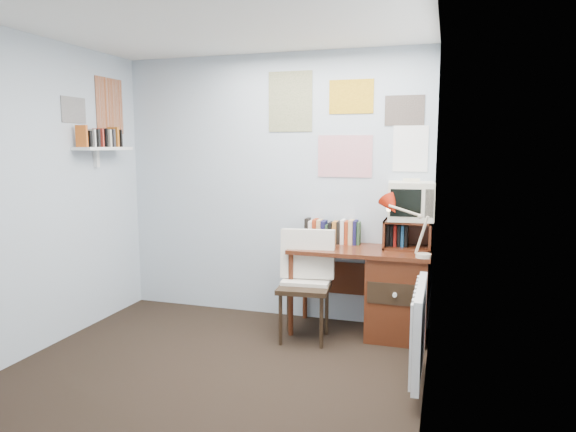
% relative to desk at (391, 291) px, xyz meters
% --- Properties ---
extents(ground, '(3.50, 3.50, 0.00)m').
position_rel_desk_xyz_m(ground, '(-1.17, -1.48, -0.41)').
color(ground, black).
rests_on(ground, ground).
extents(back_wall, '(3.00, 0.02, 2.50)m').
position_rel_desk_xyz_m(back_wall, '(-1.17, 0.27, 0.84)').
color(back_wall, '#B0BDC9').
rests_on(back_wall, ground).
extents(right_wall, '(0.02, 3.50, 2.50)m').
position_rel_desk_xyz_m(right_wall, '(0.33, -1.48, 0.84)').
color(right_wall, '#B0BDC9').
rests_on(right_wall, ground).
extents(ceiling, '(3.00, 3.50, 0.02)m').
position_rel_desk_xyz_m(ceiling, '(-1.17, -1.48, 2.09)').
color(ceiling, white).
rests_on(ceiling, back_wall).
extents(desk, '(1.20, 0.55, 0.76)m').
position_rel_desk_xyz_m(desk, '(0.00, 0.00, 0.00)').
color(desk, '#5B2714').
rests_on(desk, ground).
extents(desk_chair, '(0.50, 0.48, 0.91)m').
position_rel_desk_xyz_m(desk_chair, '(-0.69, -0.30, 0.05)').
color(desk_chair, black).
rests_on(desk_chair, ground).
extents(desk_lamp, '(0.37, 0.34, 0.44)m').
position_rel_desk_xyz_m(desk_lamp, '(0.27, -0.22, 0.57)').
color(desk_lamp, red).
rests_on(desk_lamp, desk).
extents(tv_riser, '(0.40, 0.30, 0.25)m').
position_rel_desk_xyz_m(tv_riser, '(0.12, 0.11, 0.48)').
color(tv_riser, '#5B2714').
rests_on(tv_riser, desk).
extents(crt_tv, '(0.41, 0.38, 0.36)m').
position_rel_desk_xyz_m(crt_tv, '(0.13, 0.13, 0.78)').
color(crt_tv, beige).
rests_on(crt_tv, tv_riser).
extents(book_row, '(0.60, 0.14, 0.22)m').
position_rel_desk_xyz_m(book_row, '(-0.51, 0.18, 0.46)').
color(book_row, '#5B2714').
rests_on(book_row, desk).
extents(radiator, '(0.09, 0.80, 0.60)m').
position_rel_desk_xyz_m(radiator, '(0.29, -0.93, 0.01)').
color(radiator, white).
rests_on(radiator, right_wall).
extents(wall_shelf, '(0.20, 0.62, 0.24)m').
position_rel_desk_xyz_m(wall_shelf, '(-2.57, -0.38, 1.21)').
color(wall_shelf, white).
rests_on(wall_shelf, left_wall).
extents(posters_back, '(1.20, 0.01, 0.90)m').
position_rel_desk_xyz_m(posters_back, '(-0.47, 0.26, 1.44)').
color(posters_back, white).
rests_on(posters_back, back_wall).
extents(posters_left, '(0.01, 0.70, 0.60)m').
position_rel_desk_xyz_m(posters_left, '(-2.67, -0.38, 1.59)').
color(posters_left, white).
rests_on(posters_left, left_wall).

